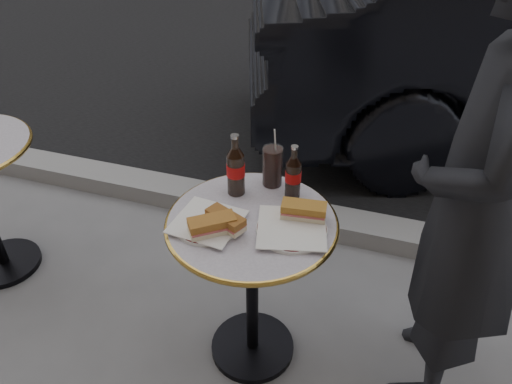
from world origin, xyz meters
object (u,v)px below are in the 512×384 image
(cola_bottle_left, at_px, (236,165))
(cola_bottle_right, at_px, (293,172))
(plate_left, at_px, (207,223))
(pedestrian, at_px, (474,207))
(cola_glass, at_px, (272,166))
(plate_right, at_px, (292,229))
(bistro_table, at_px, (252,291))

(cola_bottle_left, relative_size, cola_bottle_right, 1.15)
(plate_left, xyz_separation_m, pedestrian, (0.85, 0.18, 0.14))
(pedestrian, bearing_deg, plate_left, -73.63)
(cola_glass, bearing_deg, pedestrian, -10.90)
(cola_bottle_right, bearing_deg, plate_right, -76.22)
(bistro_table, distance_m, cola_bottle_right, 0.52)
(plate_left, xyz_separation_m, cola_bottle_right, (0.24, 0.26, 0.10))
(bistro_table, bearing_deg, cola_bottle_left, 127.47)
(cola_bottle_left, relative_size, pedestrian, 0.14)
(plate_left, bearing_deg, cola_bottle_right, 47.02)
(plate_left, xyz_separation_m, cola_bottle_left, (0.03, 0.21, 0.12))
(plate_left, relative_size, plate_right, 0.96)
(plate_right, relative_size, pedestrian, 0.14)
(cola_bottle_right, bearing_deg, plate_left, -132.98)
(plate_right, distance_m, cola_bottle_left, 0.33)
(plate_right, height_order, cola_bottle_right, cola_bottle_right)
(plate_right, xyz_separation_m, cola_bottle_left, (-0.26, 0.16, 0.12))
(bistro_table, height_order, cola_glass, cola_glass)
(plate_left, relative_size, pedestrian, 0.13)
(cola_bottle_left, distance_m, cola_glass, 0.16)
(plate_right, relative_size, cola_bottle_right, 1.13)
(cola_bottle_left, height_order, cola_bottle_right, cola_bottle_left)
(cola_bottle_left, relative_size, cola_glass, 1.54)
(bistro_table, height_order, plate_right, plate_right)
(cola_bottle_left, xyz_separation_m, cola_glass, (0.11, 0.10, -0.04))
(pedestrian, bearing_deg, cola_bottle_right, -92.93)
(cola_bottle_left, xyz_separation_m, pedestrian, (0.82, -0.04, 0.02))
(plate_right, distance_m, pedestrian, 0.59)
(bistro_table, relative_size, cola_glass, 4.50)
(plate_right, xyz_separation_m, pedestrian, (0.56, 0.12, 0.14))
(plate_right, relative_size, cola_glass, 1.52)
(cola_bottle_right, relative_size, cola_glass, 1.34)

